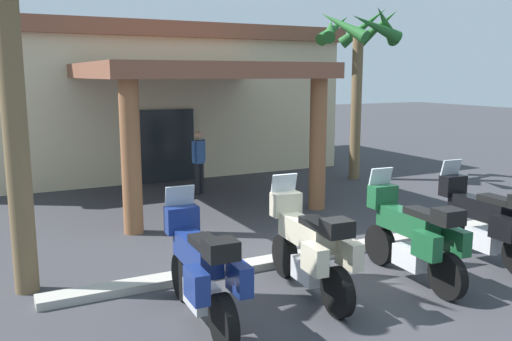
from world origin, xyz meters
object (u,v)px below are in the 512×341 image
at_px(pedestrian, 199,158).
at_px(palm_tree_near_portico, 358,45).
at_px(motorcycle_cream, 310,248).
at_px(palm_tree_roadside, 8,16).
at_px(motel_building, 135,98).
at_px(motorcycle_black, 486,221).
at_px(motorcycle_blue, 201,270).
at_px(motorcycle_green, 413,236).

xyz_separation_m(pedestrian, palm_tree_near_portico, (4.90, -0.14, 2.98)).
relative_size(motorcycle_cream, pedestrian, 1.34).
bearing_deg(palm_tree_roadside, palm_tree_near_portico, 27.16).
relative_size(motel_building, pedestrian, 7.53).
height_order(motorcycle_black, palm_tree_roadside, palm_tree_roadside).
bearing_deg(palm_tree_near_portico, motel_building, 135.27).
bearing_deg(motorcycle_blue, motorcycle_green, -89.64).
relative_size(motel_building, palm_tree_roadside, 2.33).
distance_m(motorcycle_black, palm_tree_near_portico, 8.05).
height_order(motorcycle_blue, motorcycle_black, same).
xyz_separation_m(pedestrian, palm_tree_roadside, (-4.54, -4.98, 2.89)).
height_order(motel_building, motorcycle_green, motel_building).
relative_size(motel_building, motorcycle_blue, 5.64).
distance_m(motel_building, motorcycle_blue, 12.42).
bearing_deg(motorcycle_black, motorcycle_blue, 93.15).
relative_size(motorcycle_cream, palm_tree_roadside, 0.41).
bearing_deg(motorcycle_blue, palm_tree_roadside, 44.21).
bearing_deg(motorcycle_cream, motorcycle_blue, 98.29).
xyz_separation_m(palm_tree_near_portico, palm_tree_roadside, (-9.44, -4.84, -0.09)).
distance_m(motorcycle_blue, motorcycle_green, 3.35).
relative_size(motorcycle_cream, motorcycle_green, 1.00).
bearing_deg(motorcycle_black, motorcycle_cream, 91.01).
xyz_separation_m(motel_building, motorcycle_blue, (-2.36, -12.08, -1.63)).
xyz_separation_m(motorcycle_blue, palm_tree_near_portico, (7.58, 6.91, 3.24)).
relative_size(motorcycle_black, palm_tree_near_portico, 0.43).
bearing_deg(pedestrian, motorcycle_black, 166.11).
height_order(motel_building, pedestrian, motel_building).
distance_m(motel_building, motorcycle_cream, 12.09).
distance_m(motorcycle_cream, motorcycle_green, 1.69).
bearing_deg(motorcycle_green, palm_tree_roadside, 70.85).
xyz_separation_m(motorcycle_blue, motorcycle_cream, (1.68, 0.12, 0.00)).
height_order(motorcycle_blue, palm_tree_roadside, palm_tree_roadside).
bearing_deg(motel_building, motorcycle_cream, -93.53).
bearing_deg(palm_tree_near_portico, motorcycle_cream, -130.99).
bearing_deg(palm_tree_roadside, pedestrian, 47.61).
bearing_deg(motel_building, motorcycle_black, -77.81).
height_order(motorcycle_green, palm_tree_near_portico, palm_tree_near_portico).
relative_size(motorcycle_blue, palm_tree_roadside, 0.41).
relative_size(motorcycle_green, palm_tree_near_portico, 0.43).
xyz_separation_m(motel_building, motorcycle_green, (0.99, -12.19, -1.63)).
relative_size(motorcycle_blue, pedestrian, 1.34).
bearing_deg(motorcycle_green, motorcycle_blue, 91.67).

